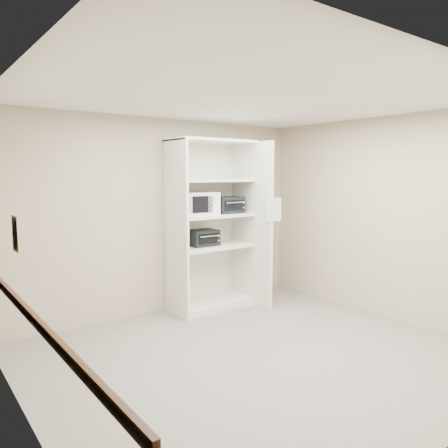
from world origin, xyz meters
TOP-DOWN VIEW (x-y plane):
  - floor at (0.00, 0.00)m, footprint 4.50×4.00m
  - ceiling at (0.00, 0.00)m, footprint 4.50×4.00m
  - wall_back at (0.00, 2.00)m, footprint 4.50×0.02m
  - wall_left at (-2.25, 0.00)m, footprint 0.02×4.00m
  - wall_right at (2.25, 0.00)m, footprint 0.02×4.00m
  - shelving_unit at (0.67, 1.70)m, footprint 1.24×0.92m
  - microwave at (0.40, 1.74)m, footprint 0.54×0.42m
  - toaster_oven_upper at (0.90, 1.69)m, footprint 0.42×0.32m
  - toaster_oven_lower at (0.50, 1.75)m, footprint 0.41×0.31m
  - paper_sign at (1.25, 1.07)m, footprint 0.25×0.03m
  - chair_rail at (-2.23, 0.00)m, footprint 0.04×3.98m
  - wall_poster at (-2.24, 0.30)m, footprint 0.01×0.21m

SIDE VIEW (x-z plane):
  - floor at x=0.00m, z-range -0.01..0.01m
  - chair_rail at x=-2.23m, z-range 0.86..0.94m
  - toaster_oven_lower at x=0.50m, z-range 0.92..1.15m
  - shelving_unit at x=0.67m, z-range -0.08..2.34m
  - wall_back at x=0.00m, z-range 0.00..2.70m
  - wall_left at x=-2.25m, z-range 0.00..2.70m
  - wall_right at x=2.25m, z-range 0.00..2.70m
  - paper_sign at x=1.25m, z-range 1.28..1.60m
  - wall_poster at x=-2.24m, z-range 1.33..1.62m
  - toaster_oven_upper at x=0.90m, z-range 1.37..1.61m
  - microwave at x=0.40m, z-range 1.37..1.69m
  - ceiling at x=0.00m, z-range 2.70..2.71m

